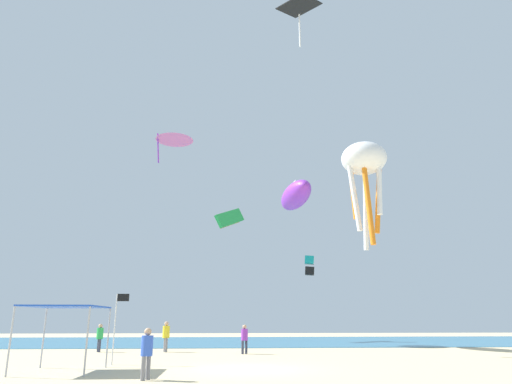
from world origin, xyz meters
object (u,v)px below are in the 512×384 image
Objects in this scene: canopy_tent at (67,309)px; person_rightmost at (244,337)px; person_leftmost at (147,349)px; person_central at (166,334)px; kite_box_teal at (309,266)px; banner_flag at (117,321)px; person_near_tent at (100,335)px; kite_diamond_black at (299,8)px; kite_delta_pink at (175,137)px; kite_octopus_white at (364,164)px; kite_parafoil_green at (230,218)px; kite_inflatable_purple at (295,195)px.

canopy_tent is 12.40m from person_rightmost.
person_central reaches higher than person_leftmost.
canopy_tent is at bearing -34.47° from person_central.
canopy_tent is at bearing -19.97° from kite_box_teal.
banner_flag is (-2.38, 5.87, 0.95)m from person_leftmost.
person_near_tent reaches higher than person_rightmost.
person_central is at bearing 1.66° from kite_diamond_black.
kite_box_teal is (15.10, 26.02, 4.84)m from canopy_tent.
kite_box_teal is at bearing 2.95° from person_leftmost.
kite_diamond_black is at bearing 5.02° from banner_flag.
kite_octopus_white is at bearing -45.46° from kite_delta_pink.
kite_delta_pink is (-13.74, -2.79, 12.34)m from kite_box_teal.
kite_parafoil_green is at bearing 144.90° from person_central.
kite_diamond_black is at bearing -21.87° from person_leftmost.
kite_diamond_black reaches higher than person_rightmost.
kite_parafoil_green is at bearing 77.63° from banner_flag.
person_leftmost is 0.89× the size of kite_box_teal.
person_near_tent is 4.31m from person_central.
person_central is at bearing 113.69° from kite_inflatable_purple.
canopy_tent is 0.83× the size of kite_parafoil_green.
person_central is at bearing -30.37° from kite_box_teal.
person_leftmost is 6.40m from banner_flag.
kite_delta_pink is at bearing 138.07° from person_near_tent.
kite_diamond_black is at bearing 41.53° from kite_parafoil_green.
person_leftmost is 0.91× the size of person_central.
person_central is 1.11× the size of person_rightmost.
kite_octopus_white reaches higher than person_central.
kite_delta_pink is at bearing -68.39° from kite_box_teal.
person_leftmost is at bearing -96.89° from kite_octopus_white.
kite_box_teal reaches higher than person_leftmost.
kite_parafoil_green is 9.93m from kite_box_teal.
banner_flag is at bearing -9.64° from person_near_tent.
person_central is 5.45m from person_rightmost.
person_near_tent is 21.94m from kite_delta_pink.
person_rightmost is 0.44× the size of kite_delta_pink.
kite_delta_pink reaches higher than banner_flag.
kite_inflatable_purple is 14.79m from kite_delta_pink.
person_central is 22.28m from kite_diamond_black.
canopy_tent is at bearing 138.71° from kite_inflatable_purple.
kite_delta_pink is at bearing 29.60° from person_leftmost.
kite_delta_pink is (1.35, 23.23, 17.18)m from canopy_tent.
kite_inflatable_purple is at bearing 57.66° from kite_parafoil_green.
kite_diamond_black reaches higher than kite_octopus_white.
kite_parafoil_green reaches higher than person_near_tent.
kite_diamond_black is (2.94, -5.78, 19.36)m from person_rightmost.
person_near_tent is at bearing 43.91° from person_leftmost.
kite_parafoil_green is at bearing 51.75° from person_rightmost.
person_rightmost is at bearing -13.64° from kite_box_teal.
canopy_tent reaches higher than person_near_tent.
kite_delta_pink is (-0.09, 20.31, 17.65)m from banner_flag.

